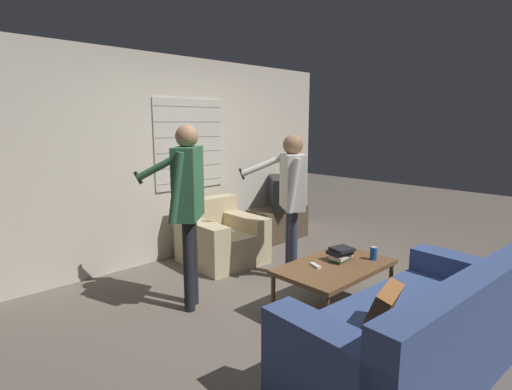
% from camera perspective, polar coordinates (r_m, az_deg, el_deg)
% --- Properties ---
extents(ground_plane, '(16.00, 16.00, 0.00)m').
position_cam_1_polar(ground_plane, '(4.07, 5.79, -15.00)').
color(ground_plane, '#665B51').
extents(wall_back, '(5.20, 0.08, 2.55)m').
position_cam_1_polar(wall_back, '(5.24, -11.05, 5.15)').
color(wall_back, beige).
rests_on(wall_back, ground_plane).
extents(couch_blue, '(2.06, 1.03, 0.80)m').
position_cam_1_polar(couch_blue, '(3.12, 22.22, -17.84)').
color(couch_blue, '#384C7F').
rests_on(couch_blue, ground_plane).
extents(armchair_beige, '(0.90, 0.91, 0.77)m').
position_cam_1_polar(armchair_beige, '(5.08, -5.16, -6.11)').
color(armchair_beige, '#C6B289').
rests_on(armchair_beige, ground_plane).
extents(coffee_table, '(1.10, 0.67, 0.45)m').
position_cam_1_polar(coffee_table, '(3.81, 11.20, -10.28)').
color(coffee_table, brown).
rests_on(coffee_table, ground_plane).
extents(tv_stand, '(0.90, 0.45, 0.48)m').
position_cam_1_polar(tv_stand, '(6.04, 3.12, -4.05)').
color(tv_stand, '#4C3D2D').
rests_on(tv_stand, ground_plane).
extents(tv, '(0.66, 0.73, 0.46)m').
position_cam_1_polar(tv, '(5.94, 3.14, 0.34)').
color(tv, black).
rests_on(tv, tv_stand).
extents(person_left_standing, '(0.51, 0.83, 1.72)m').
position_cam_1_polar(person_left_standing, '(3.68, -9.80, 0.09)').
color(person_left_standing, black).
rests_on(person_left_standing, ground_plane).
extents(person_right_standing, '(0.54, 0.77, 1.61)m').
position_cam_1_polar(person_right_standing, '(4.38, 5.06, 0.91)').
color(person_right_standing, '#33384C').
rests_on(person_right_standing, ground_plane).
extents(book_stack, '(0.24, 0.22, 0.13)m').
position_cam_1_polar(book_stack, '(3.89, 12.01, -8.21)').
color(book_stack, '#33754C').
rests_on(book_stack, coffee_table).
extents(soda_can, '(0.07, 0.07, 0.13)m').
position_cam_1_polar(soda_can, '(3.99, 16.44, -8.00)').
color(soda_can, '#194C9E').
rests_on(soda_can, coffee_table).
extents(spare_remote, '(0.08, 0.14, 0.02)m').
position_cam_1_polar(spare_remote, '(3.71, 8.46, -9.94)').
color(spare_remote, white).
rests_on(spare_remote, coffee_table).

